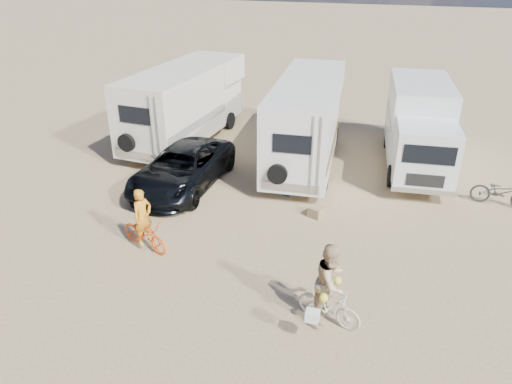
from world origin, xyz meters
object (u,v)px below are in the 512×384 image
(bike_man, at_px, (145,234))
(dark_suv, at_px, (182,168))
(rv_left, at_px, (185,106))
(bike_parked, at_px, (501,192))
(crate, at_px, (316,212))
(rv_main, at_px, (307,123))
(cooler, at_px, (284,186))
(rider_man, at_px, (143,222))
(rider_woman, at_px, (331,289))
(bike_woman, at_px, (329,306))
(box_truck, at_px, (419,129))

(bike_man, bearing_deg, dark_suv, 30.56)
(rv_left, xyz_separation_m, bike_parked, (12.21, -2.48, -1.09))
(dark_suv, height_order, crate, dark_suv)
(rv_main, bearing_deg, dark_suv, -141.32)
(rv_left, xyz_separation_m, crate, (6.63, -4.97, -1.41))
(rv_main, xyz_separation_m, cooler, (-0.11, -2.85, -1.37))
(rider_man, xyz_separation_m, crate, (4.22, 3.14, -0.64))
(bike_parked, height_order, crate, bike_parked)
(rv_main, relative_size, dark_suv, 1.45)
(bike_man, bearing_deg, bike_parked, -39.12)
(dark_suv, bearing_deg, rider_woman, -40.91)
(bike_woman, relative_size, crate, 3.69)
(rider_man, xyz_separation_m, rider_woman, (5.38, -1.52, 0.12))
(box_truck, bearing_deg, rv_left, 174.34)
(rv_left, height_order, bike_man, rv_left)
(rv_left, height_order, bike_parked, rv_left)
(rv_main, distance_m, bike_parked, 7.10)
(rv_main, height_order, box_truck, rv_main)
(rider_man, bearing_deg, bike_parked, -39.12)
(dark_suv, xyz_separation_m, rider_man, (0.65, -3.90, 0.10))
(rv_main, xyz_separation_m, dark_suv, (-3.64, -3.40, -0.91))
(box_truck, height_order, bike_woman, box_truck)
(dark_suv, xyz_separation_m, rider_woman, (6.03, -5.42, 0.22))
(bike_man, xyz_separation_m, rider_man, (0.00, 0.00, 0.37))
(rv_left, relative_size, rider_man, 4.44)
(rider_woman, height_order, cooler, rider_woman)
(box_truck, distance_m, crate, 5.83)
(rv_main, relative_size, rv_left, 1.03)
(rider_woman, bearing_deg, cooler, 38.47)
(bike_woman, distance_m, rider_woman, 0.48)
(rv_main, relative_size, bike_parked, 3.99)
(rv_main, relative_size, bike_man, 4.37)
(rider_man, relative_size, crate, 3.97)
(bike_man, xyz_separation_m, bike_parked, (9.79, 5.62, 0.04))
(bike_woman, bearing_deg, cooler, 38.47)
(rv_main, bearing_deg, rv_left, 167.21)
(bike_woman, bearing_deg, rv_main, 30.89)
(bike_woman, relative_size, cooler, 2.47)
(rv_main, xyz_separation_m, bike_parked, (6.80, -1.68, -1.13))
(bike_man, bearing_deg, bike_woman, -84.78)
(box_truck, relative_size, rider_woman, 3.37)
(rider_woman, bearing_deg, rider_man, 89.93)
(bike_man, xyz_separation_m, cooler, (2.88, 4.45, -0.20))
(bike_man, height_order, rider_man, rider_man)
(bike_man, distance_m, bike_parked, 11.29)
(dark_suv, xyz_separation_m, bike_man, (0.65, -3.90, -0.26))
(rv_main, height_order, dark_suv, rv_main)
(rv_main, relative_size, cooler, 12.07)
(bike_parked, distance_m, cooler, 7.02)
(bike_woman, distance_m, rider_man, 5.60)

